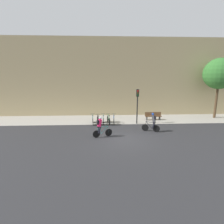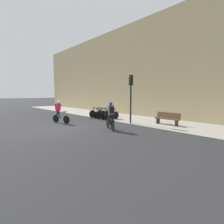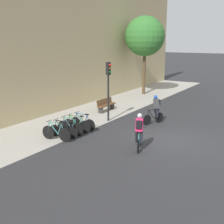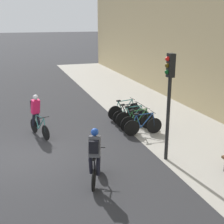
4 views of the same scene
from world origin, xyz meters
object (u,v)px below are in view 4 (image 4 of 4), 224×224
cyclist_grey (95,155)px  parked_bike_4 (143,126)px  parked_bike_3 (138,121)px  cyclist_pink (37,113)px  parked_bike_0 (124,111)px  traffic_light_pole (169,88)px  parked_bike_2 (133,117)px  parked_bike_1 (129,115)px

cyclist_grey → parked_bike_4: bearing=138.2°
parked_bike_3 → cyclist_pink: bearing=-100.7°
parked_bike_0 → parked_bike_4: bearing=-0.0°
parked_bike_0 → parked_bike_3: 1.69m
parked_bike_3 → traffic_light_pole: traffic_light_pole is taller
parked_bike_4 → traffic_light_pole: (2.44, -0.21, 2.13)m
parked_bike_2 → traffic_light_pole: traffic_light_pole is taller
parked_bike_0 → parked_bike_2: same height
cyclist_pink → traffic_light_pole: size_ratio=0.48×
parked_bike_0 → parked_bike_4: 2.25m
cyclist_pink → parked_bike_4: (1.35, 4.21, -0.54)m
cyclist_grey → parked_bike_3: 4.96m
cyclist_grey → traffic_light_pole: traffic_light_pole is taller
cyclist_grey → traffic_light_pole: bearing=108.1°
traffic_light_pole → parked_bike_2: bearing=176.6°
parked_bike_1 → parked_bike_4: parked_bike_4 is taller
cyclist_grey → parked_bike_0: (-5.60, 3.00, -0.53)m
parked_bike_3 → parked_bike_4: (0.56, -0.00, -0.01)m
cyclist_grey → parked_bike_2: cyclist_grey is taller
parked_bike_2 → parked_bike_3: (0.56, -0.00, -0.00)m
parked_bike_3 → parked_bike_4: parked_bike_3 is taller
parked_bike_2 → cyclist_grey: bearing=-33.8°
parked_bike_2 → parked_bike_3: 0.56m
parked_bike_2 → parked_bike_4: parked_bike_2 is taller
parked_bike_1 → parked_bike_2: (0.56, 0.00, 0.03)m
parked_bike_0 → parked_bike_1: 0.56m
cyclist_pink → parked_bike_4: bearing=72.2°
parked_bike_1 → traffic_light_pole: traffic_light_pole is taller
parked_bike_2 → parked_bike_3: parked_bike_2 is taller
parked_bike_1 → parked_bike_2: bearing=0.2°
cyclist_pink → parked_bike_2: bearing=86.9°
parked_bike_4 → traffic_light_pole: bearing=-4.9°
traffic_light_pole → parked_bike_3: bearing=176.0°
parked_bike_1 → parked_bike_2: 0.56m
cyclist_pink → parked_bike_3: size_ratio=1.02×
parked_bike_1 → traffic_light_pole: 4.65m
parked_bike_0 → parked_bike_3: parked_bike_0 is taller
cyclist_grey → parked_bike_3: (-3.91, 3.00, -0.53)m
cyclist_pink → parked_bike_0: bearing=102.0°
parked_bike_2 → traffic_light_pole: (3.57, -0.21, 2.12)m
parked_bike_1 → parked_bike_4: (1.68, 0.00, 0.02)m
parked_bike_4 → cyclist_pink: bearing=-107.8°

